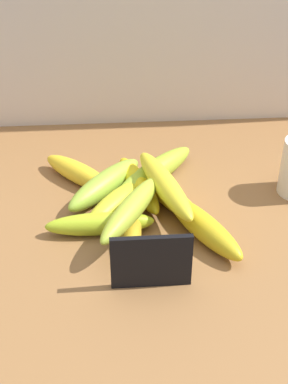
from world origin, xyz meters
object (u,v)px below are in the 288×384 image
banana_3 (138,184)px  banana_10 (166,184)px  banana_6 (131,227)px  banana_5 (79,173)px  banana_7 (156,171)px  chalkboard_sign (151,263)px  banana_8 (172,199)px  banana_9 (131,208)px  banana_1 (114,205)px  banana_2 (100,224)px  banana_4 (203,227)px  banana_0 (105,184)px

banana_3 → banana_10: 7.86cm
banana_6 → banana_10: bearing=44.8°
banana_6 → banana_10: banana_10 is taller
banana_5 → banana_6: size_ratio=1.01×
banana_3 → banana_7: 5.07cm
chalkboard_sign → banana_5: size_ratio=0.65×
chalkboard_sign → banana_8: size_ratio=0.69×
banana_6 → banana_8: (7.22, 6.83, 0.13)cm
banana_9 → banana_10: 8.29cm
banana_5 → banana_7: banana_7 is taller
banana_3 → banana_9: (-1.71, -11.44, 3.14)cm
banana_1 → banana_2: banana_1 is taller
banana_4 → banana_10: banana_10 is taller
banana_1 → banana_6: (2.42, -5.63, -0.33)cm
banana_10 → banana_1: bearing=-177.4°
chalkboard_sign → banana_6: bearing=101.1°
banana_4 → banana_5: (-19.48, 17.17, -0.15)cm
banana_9 → banana_10: size_ratio=0.89×
banana_3 → banana_9: size_ratio=0.97×
banana_5 → banana_4: bearing=-41.4°
banana_7 → banana_8: 8.84cm
banana_5 → banana_8: banana_5 is taller
banana_6 → banana_7: bearing=71.4°
banana_7 → banana_9: bearing=-108.5°
banana_3 → banana_9: banana_9 is taller
chalkboard_sign → banana_7: chalkboard_sign is taller
banana_6 → banana_10: (6.04, 6.00, 3.70)cm
banana_4 → banana_9: size_ratio=0.96×
banana_4 → banana_10: bearing=124.6°
banana_6 → banana_8: 9.94cm
chalkboard_sign → banana_7: 26.73cm
banana_8 → banana_4: bearing=-64.7°
banana_1 → banana_3: 7.38cm
banana_3 → banana_9: 11.99cm
banana_2 → banana_7: size_ratio=0.83×
banana_5 → banana_8: size_ratio=1.06×
banana_5 → banana_8: 18.12cm
banana_3 → banana_7: (3.37, 3.77, 0.23)cm
banana_2 → banana_8: size_ratio=1.07×
banana_3 → banana_8: (5.39, -4.83, -0.08)cm
chalkboard_sign → banana_8: chalkboard_sign is taller
banana_0 → banana_9: size_ratio=1.00×
chalkboard_sign → banana_10: chalkboard_sign is taller
banana_8 → banana_5: bearing=149.9°
banana_9 → banana_10: bearing=44.4°
chalkboard_sign → banana_9: 11.52cm
banana_5 → banana_10: (14.48, -9.91, 3.44)cm
banana_1 → banana_8: banana_1 is taller
banana_4 → banana_8: bearing=115.3°
chalkboard_sign → banana_1: size_ratio=0.73×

